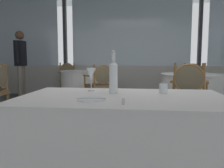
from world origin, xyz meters
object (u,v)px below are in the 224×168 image
Objects in this scene: dining_chair_1_0 at (69,77)px; dining_chair_1_1 at (101,82)px; wine_glass at (91,74)px; diner_person_0 at (21,60)px; dining_chair_0_1 at (189,90)px; side_plate at (92,99)px; dining_chair_0_0 at (193,80)px; water_tumbler at (163,88)px; water_bottle at (113,76)px.

dining_chair_1_0 reaches higher than dining_chair_1_1.
wine_glass is 4.47m from diner_person_0.
dining_chair_0_1 is at bearing -37.34° from diner_person_0.
wine_glass is 1.93m from dining_chair_0_1.
side_plate is at bearing -64.35° from diner_person_0.
diner_person_0 is at bearing -104.12° from dining_chair_1_0.
wine_glass is 3.86m from dining_chair_0_0.
dining_chair_1_0 is 1.90m from dining_chair_1_1.
wine_glass is at bearing 101.69° from side_plate.
water_tumbler is (0.61, -0.07, -0.10)m from wine_glass.
dining_chair_0_1 reaches higher than dining_chair_0_0.
water_tumbler is 2.82m from dining_chair_1_1.
dining_chair_1_0 is (-3.18, 0.67, 0.00)m from dining_chair_0_0.
wine_glass is at bearing 157.25° from dining_chair_0_1.
dining_chair_1_0 reaches higher than water_tumbler.
wine_glass reaches higher than dining_chair_1_1.
dining_chair_0_0 is 2.01m from dining_chair_0_1.
diner_person_0 is at bearing 126.85° from water_bottle.
water_tumbler is at bearing 175.57° from dining_chair_0_1.
dining_chair_0_1 is (0.97, 1.60, -0.32)m from water_bottle.
side_plate is at bearing -109.38° from water_bottle.
dining_chair_0_0 is 4.34m from diner_person_0.
dining_chair_1_0 is at bearing 0.00° from dining_chair_1_1.
diner_person_0 is (-2.80, 3.74, 0.11)m from water_bottle.
water_tumbler is 0.09× the size of dining_chair_1_0.
dining_chair_1_1 is at bearing -32.71° from diner_person_0.
wine_glass reaches higher than water_tumbler.
diner_person_0 reaches higher than dining_chair_1_0.
water_bottle is 0.42m from water_tumbler.
water_bottle is 0.20× the size of diner_person_0.
wine_glass is 2.52× the size of water_tumbler.
water_bottle reaches higher than dining_chair_1_1.
wine_glass is (-0.21, 0.10, 0.00)m from water_bottle.
side_plate is 4.88m from diner_person_0.
dining_chair_1_0 is 1.31m from diner_person_0.
dining_chair_1_0 is at bearing 116.41° from water_tumbler.
dining_chair_1_0 is (-1.67, 4.21, -0.35)m from water_bottle.
side_plate is 0.19× the size of dining_chair_0_1.
wine_glass is 0.12× the size of diner_person_0.
wine_glass is 0.63m from water_tumbler.
water_tumbler is at bearing -10.28° from dining_chair_1_0.
dining_chair_0_0 is (1.10, 3.51, -0.25)m from water_tumbler.
dining_chair_1_0 is 1.00× the size of dining_chair_1_1.
side_plate is 2.37× the size of water_tumbler.
wine_glass is at bearing 154.80° from water_bottle.
dining_chair_0_0 is at bearing 41.39° from dining_chair_1_0.
wine_glass is 0.22× the size of dining_chair_1_1.
water_bottle is 4.32× the size of water_tumbler.
dining_chair_0_1 is (1.18, 1.50, -0.33)m from wine_glass.
water_tumbler is at bearing 34.51° from side_plate.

